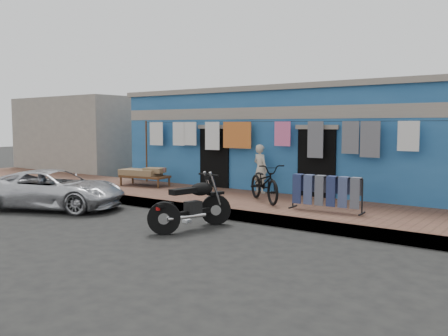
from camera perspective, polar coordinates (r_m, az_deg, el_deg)
ground at (r=10.29m, az=-6.68°, el=-7.20°), size 80.00×80.00×0.00m
sidewalk at (r=12.58m, az=2.71°, el=-4.32°), size 28.00×3.00×0.25m
curb at (r=11.42m, az=-1.35°, el=-5.29°), size 28.00×0.10×0.25m
building at (r=15.89m, az=10.75°, el=3.23°), size 12.20×5.20×3.36m
neighbor_left at (r=22.92m, az=-14.90°, el=3.76°), size 6.00×5.00×3.40m
clothesline at (r=13.70m, az=4.12°, el=3.56°), size 10.06×0.06×2.10m
car at (r=13.24m, az=-19.82°, el=-2.36°), size 4.17×3.16×1.07m
seated_person at (r=13.65m, az=4.39°, el=-0.09°), size 0.58×0.47×1.40m
bicycle at (r=12.14m, az=4.89°, el=-1.24°), size 1.86×1.65×1.19m
motorcycle at (r=10.04m, az=-3.99°, el=-4.16°), size 1.25×1.99×1.15m
charpoy at (r=15.50m, az=-9.50°, el=-1.07°), size 1.90×1.28×0.56m
jeans_rack at (r=11.05m, az=12.20°, el=-2.92°), size 1.78×0.56×0.83m
litter_a at (r=11.67m, az=-5.47°, el=-5.52°), size 0.18×0.15×0.08m
litter_b at (r=10.78m, az=-1.72°, el=-6.41°), size 0.17×0.18×0.07m
litter_c at (r=10.84m, az=-4.48°, el=-6.36°), size 0.15×0.18×0.07m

